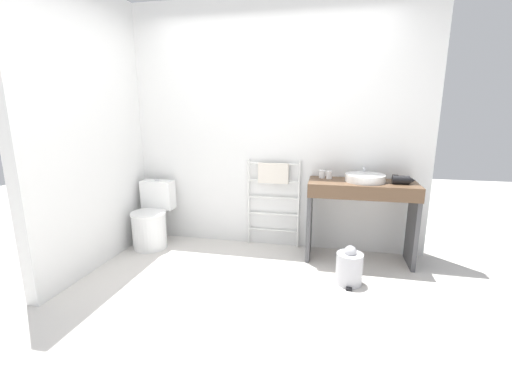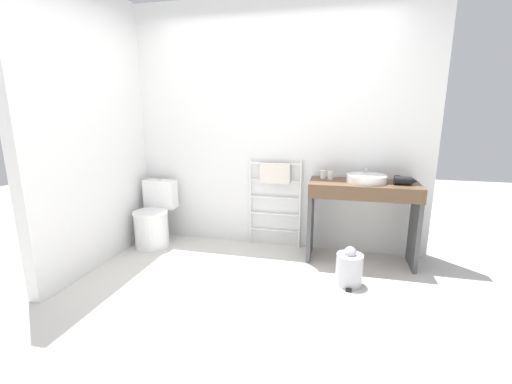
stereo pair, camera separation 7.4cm
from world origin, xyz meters
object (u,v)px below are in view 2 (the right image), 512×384
(sink_basin, at_px, (367,178))
(cup_near_edge, at_px, (331,175))
(trash_bin, at_px, (349,268))
(toilet, at_px, (154,220))
(towel_radiator, at_px, (275,186))
(cup_near_wall, at_px, (324,174))
(hair_dryer, at_px, (404,180))

(sink_basin, relative_size, cup_near_edge, 4.82)
(cup_near_edge, bearing_deg, trash_bin, -71.09)
(trash_bin, bearing_deg, cup_near_edge, 108.91)
(toilet, height_order, trash_bin, toilet)
(towel_radiator, bearing_deg, sink_basin, -10.89)
(towel_radiator, xyz_separation_m, cup_near_wall, (0.52, -0.07, 0.17))
(cup_near_edge, bearing_deg, cup_near_wall, 155.95)
(toilet, xyz_separation_m, cup_near_wall, (1.87, 0.22, 0.57))
(sink_basin, xyz_separation_m, trash_bin, (-0.13, -0.55, -0.71))
(toilet, bearing_deg, towel_radiator, 12.25)
(cup_near_wall, height_order, hair_dryer, same)
(toilet, bearing_deg, sink_basin, 2.75)
(towel_radiator, distance_m, hair_dryer, 1.31)
(sink_basin, height_order, trash_bin, sink_basin)
(hair_dryer, bearing_deg, trash_bin, -132.32)
(towel_radiator, bearing_deg, cup_near_wall, -8.00)
(cup_near_wall, distance_m, cup_near_edge, 0.08)
(toilet, height_order, towel_radiator, towel_radiator)
(cup_near_wall, relative_size, cup_near_edge, 1.03)
(trash_bin, bearing_deg, cup_near_wall, 113.53)
(towel_radiator, relative_size, cup_near_wall, 12.01)
(toilet, relative_size, cup_near_edge, 9.21)
(hair_dryer, bearing_deg, cup_near_wall, 168.92)
(towel_radiator, relative_size, cup_near_edge, 12.32)
(towel_radiator, distance_m, sink_basin, 0.98)
(hair_dryer, distance_m, trash_bin, 0.99)
(toilet, xyz_separation_m, trash_bin, (2.15, -0.44, -0.15))
(cup_near_wall, distance_m, hair_dryer, 0.77)
(toilet, distance_m, trash_bin, 2.20)
(towel_radiator, xyz_separation_m, trash_bin, (0.81, -0.73, -0.55))
(cup_near_wall, bearing_deg, trash_bin, -66.47)
(cup_near_wall, xyz_separation_m, cup_near_edge, (0.07, -0.03, -0.00))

